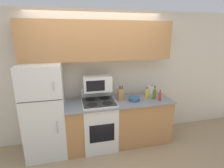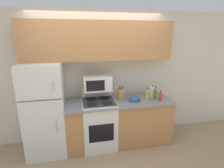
{
  "view_description": "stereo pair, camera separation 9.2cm",
  "coord_description": "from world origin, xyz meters",
  "px_view_note": "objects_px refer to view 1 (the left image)",
  "views": [
    {
      "loc": [
        -0.53,
        -2.67,
        2.1
      ],
      "look_at": [
        0.19,
        0.27,
        1.24
      ],
      "focal_mm": 28.0,
      "sensor_mm": 36.0,
      "label": 1
    },
    {
      "loc": [
        -0.44,
        -2.69,
        2.1
      ],
      "look_at": [
        0.19,
        0.27,
        1.24
      ],
      "focal_mm": 28.0,
      "sensor_mm": 36.0,
      "label": 2
    }
  ],
  "objects_px": {
    "stove": "(99,123)",
    "kettle": "(152,91)",
    "bottle_olive_oil": "(154,94)",
    "knife_block": "(121,94)",
    "refrigerator": "(45,110)",
    "bottle_cooking_spray": "(147,94)",
    "bowl": "(134,99)",
    "bottle_hot_sauce": "(160,96)",
    "microwave": "(97,83)"
  },
  "relations": [
    {
      "from": "bottle_hot_sauce",
      "to": "refrigerator",
      "type": "bearing_deg",
      "value": 174.59
    },
    {
      "from": "stove",
      "to": "bottle_olive_oil",
      "type": "relative_size",
      "value": 4.18
    },
    {
      "from": "kettle",
      "to": "bottle_olive_oil",
      "type": "bearing_deg",
      "value": -96.0
    },
    {
      "from": "refrigerator",
      "to": "bowl",
      "type": "distance_m",
      "value": 1.62
    },
    {
      "from": "bottle_cooking_spray",
      "to": "kettle",
      "type": "bearing_deg",
      "value": 30.93
    },
    {
      "from": "knife_block",
      "to": "bottle_cooking_spray",
      "type": "distance_m",
      "value": 0.53
    },
    {
      "from": "knife_block",
      "to": "bowl",
      "type": "height_order",
      "value": "knife_block"
    },
    {
      "from": "bottle_hot_sauce",
      "to": "bottle_olive_oil",
      "type": "bearing_deg",
      "value": 122.58
    },
    {
      "from": "knife_block",
      "to": "kettle",
      "type": "bearing_deg",
      "value": 6.04
    },
    {
      "from": "bowl",
      "to": "bottle_cooking_spray",
      "type": "xyz_separation_m",
      "value": [
        0.29,
        0.07,
        0.05
      ]
    },
    {
      "from": "stove",
      "to": "kettle",
      "type": "relative_size",
      "value": 4.73
    },
    {
      "from": "refrigerator",
      "to": "bottle_cooking_spray",
      "type": "distance_m",
      "value": 1.91
    },
    {
      "from": "microwave",
      "to": "bottle_olive_oil",
      "type": "bearing_deg",
      "value": -9.41
    },
    {
      "from": "refrigerator",
      "to": "bottle_hot_sauce",
      "type": "height_order",
      "value": "refrigerator"
    },
    {
      "from": "refrigerator",
      "to": "knife_block",
      "type": "relative_size",
      "value": 5.67
    },
    {
      "from": "bottle_olive_oil",
      "to": "kettle",
      "type": "xyz_separation_m",
      "value": [
        0.02,
        0.16,
        0.0
      ]
    },
    {
      "from": "knife_block",
      "to": "bowl",
      "type": "xyz_separation_m",
      "value": [
        0.24,
        -0.08,
        -0.08
      ]
    },
    {
      "from": "refrigerator",
      "to": "stove",
      "type": "relative_size",
      "value": 1.52
    },
    {
      "from": "knife_block",
      "to": "kettle",
      "type": "height_order",
      "value": "knife_block"
    },
    {
      "from": "knife_block",
      "to": "bowl",
      "type": "distance_m",
      "value": 0.27
    },
    {
      "from": "bowl",
      "to": "bottle_cooking_spray",
      "type": "relative_size",
      "value": 1.0
    },
    {
      "from": "refrigerator",
      "to": "bowl",
      "type": "bearing_deg",
      "value": -3.42
    },
    {
      "from": "bowl",
      "to": "knife_block",
      "type": "bearing_deg",
      "value": 161.49
    },
    {
      "from": "bottle_hot_sauce",
      "to": "bottle_cooking_spray",
      "type": "xyz_separation_m",
      "value": [
        -0.19,
        0.17,
        0.01
      ]
    },
    {
      "from": "microwave",
      "to": "kettle",
      "type": "xyz_separation_m",
      "value": [
        1.1,
        -0.02,
        -0.23
      ]
    },
    {
      "from": "knife_block",
      "to": "microwave",
      "type": "bearing_deg",
      "value": 167.37
    },
    {
      "from": "bowl",
      "to": "bottle_olive_oil",
      "type": "bearing_deg",
      "value": -0.37
    },
    {
      "from": "stove",
      "to": "microwave",
      "type": "height_order",
      "value": "microwave"
    },
    {
      "from": "kettle",
      "to": "bowl",
      "type": "bearing_deg",
      "value": -160.5
    },
    {
      "from": "bottle_hot_sauce",
      "to": "kettle",
      "type": "distance_m",
      "value": 0.26
    },
    {
      "from": "knife_block",
      "to": "kettle",
      "type": "xyz_separation_m",
      "value": [
        0.67,
        0.07,
        -0.01
      ]
    },
    {
      "from": "stove",
      "to": "kettle",
      "type": "distance_m",
      "value": 1.22
    },
    {
      "from": "refrigerator",
      "to": "kettle",
      "type": "distance_m",
      "value": 2.06
    },
    {
      "from": "stove",
      "to": "knife_block",
      "type": "height_order",
      "value": "knife_block"
    },
    {
      "from": "stove",
      "to": "bottle_olive_oil",
      "type": "xyz_separation_m",
      "value": [
        1.09,
        -0.04,
        0.52
      ]
    },
    {
      "from": "knife_block",
      "to": "bottle_olive_oil",
      "type": "distance_m",
      "value": 0.66
    },
    {
      "from": "refrigerator",
      "to": "bottle_cooking_spray",
      "type": "relative_size",
      "value": 7.51
    },
    {
      "from": "bowl",
      "to": "stove",
      "type": "bearing_deg",
      "value": 176.41
    },
    {
      "from": "refrigerator",
      "to": "bowl",
      "type": "xyz_separation_m",
      "value": [
        1.62,
        -0.1,
        0.11
      ]
    },
    {
      "from": "microwave",
      "to": "bottle_olive_oil",
      "type": "distance_m",
      "value": 1.13
    },
    {
      "from": "knife_block",
      "to": "bottle_cooking_spray",
      "type": "bearing_deg",
      "value": -1.73
    },
    {
      "from": "bowl",
      "to": "bottle_hot_sauce",
      "type": "distance_m",
      "value": 0.49
    },
    {
      "from": "knife_block",
      "to": "bowl",
      "type": "relative_size",
      "value": 1.33
    },
    {
      "from": "microwave",
      "to": "bottle_hot_sauce",
      "type": "distance_m",
      "value": 1.21
    },
    {
      "from": "knife_block",
      "to": "bottle_hot_sauce",
      "type": "bearing_deg",
      "value": -14.23
    },
    {
      "from": "refrigerator",
      "to": "stove",
      "type": "bearing_deg",
      "value": -3.31
    },
    {
      "from": "bowl",
      "to": "kettle",
      "type": "distance_m",
      "value": 0.46
    },
    {
      "from": "bottle_cooking_spray",
      "to": "kettle",
      "type": "relative_size",
      "value": 0.96
    },
    {
      "from": "refrigerator",
      "to": "microwave",
      "type": "bearing_deg",
      "value": 4.88
    },
    {
      "from": "refrigerator",
      "to": "knife_block",
      "type": "height_order",
      "value": "refrigerator"
    }
  ]
}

